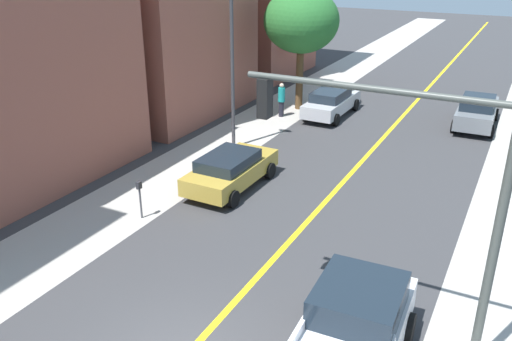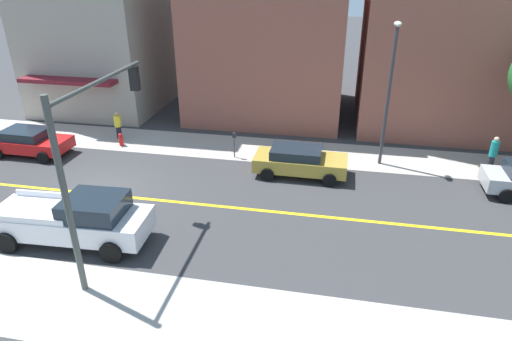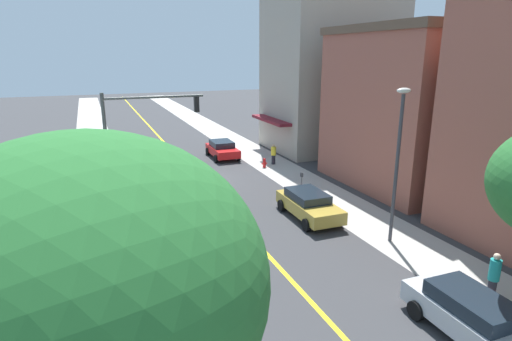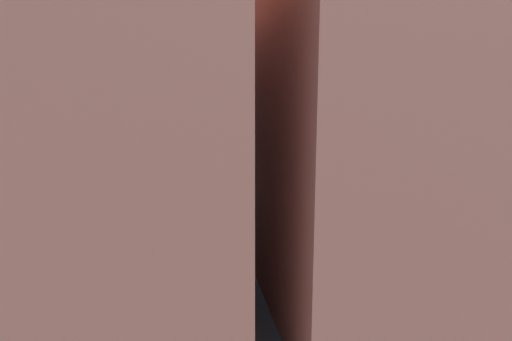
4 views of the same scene
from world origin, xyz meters
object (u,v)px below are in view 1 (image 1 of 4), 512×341
Objects in this scene: parking_meter at (140,194)px; street_lamp at (232,54)px; traffic_light_mast at (413,175)px; silver_sedan_left_curb at (331,102)px; gold_sedan_left_curb at (231,169)px; grey_sedan_right_curb at (477,111)px; street_tree_right_corner at (301,21)px; pedestrian_teal_shirt at (281,99)px.

street_lamp reaches higher than parking_meter.
traffic_light_mast is 1.34× the size of silver_sedan_left_curb.
gold_sedan_left_curb is (-7.80, 5.89, -3.62)m from traffic_light_mast.
silver_sedan_left_curb is at bearing 101.44° from grey_sedan_right_curb.
gold_sedan_left_curb is (1.94, -11.07, -4.10)m from street_tree_right_corner.
silver_sedan_left_curb is (0.17, 10.61, 0.03)m from gold_sedan_left_curb.
traffic_light_mast is at bearing -60.11° from street_tree_right_corner.
grey_sedan_right_curb is 2.56× the size of pedestrian_teal_shirt.
street_tree_right_corner is at bearing 91.83° from parking_meter.
parking_meter is 10.16m from traffic_light_mast.
traffic_light_mast is 0.91× the size of street_lamp.
parking_meter is at bearing -13.85° from traffic_light_mast.
pedestrian_teal_shirt is at bearing 90.50° from street_lamp.
parking_meter is at bearing 149.15° from grey_sedan_right_curb.
silver_sedan_left_curb is at bearing -0.38° from gold_sedan_left_curb.
silver_sedan_left_curb is (-7.63, 16.49, -3.59)m from traffic_light_mast.
street_lamp is 7.87m from silver_sedan_left_curb.
gold_sedan_left_curb is at bearing 147.27° from grey_sedan_right_curb.
gold_sedan_left_curb is (1.47, 3.60, -0.15)m from parking_meter.
pedestrian_teal_shirt is (-9.99, 15.13, -3.40)m from traffic_light_mast.
silver_sedan_left_curb is 2.59× the size of pedestrian_teal_shirt.
traffic_light_mast reaches higher than pedestrian_teal_shirt.
traffic_light_mast is 18.52m from silver_sedan_left_curb.
street_lamp is 1.58× the size of gold_sedan_left_curb.
grey_sedan_right_curb is (9.34, 1.22, -4.03)m from street_tree_right_corner.
traffic_light_mast is 10.42m from gold_sedan_left_curb.
street_tree_right_corner reaches higher than silver_sedan_left_curb.
silver_sedan_left_curb reaches higher than gold_sedan_left_curb.
parking_meter is 8.30m from street_lamp.
street_lamp is 5.72m from gold_sedan_left_curb.
parking_meter is at bearing 174.22° from silver_sedan_left_curb.
gold_sedan_left_curb is at bearing -61.56° from street_lamp.
traffic_light_mast is at bearing 136.40° from pedestrian_teal_shirt.
grey_sedan_right_curb is (9.54, 8.34, -3.47)m from street_lamp.
traffic_light_mast is (9.27, -2.29, 3.47)m from parking_meter.
pedestrian_teal_shirt is at bearing 120.86° from silver_sedan_left_curb.
street_lamp is (-9.94, 9.84, -0.08)m from traffic_light_mast.
grey_sedan_right_curb reaches higher than silver_sedan_left_curb.
gold_sedan_left_curb is at bearing 116.27° from pedestrian_teal_shirt.
street_tree_right_corner is 10.25m from grey_sedan_right_curb.
gold_sedan_left_curb is at bearing -80.06° from street_tree_right_corner.
parking_meter is 0.29× the size of grey_sedan_right_curb.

